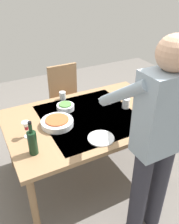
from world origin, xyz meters
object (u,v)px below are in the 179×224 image
at_px(chair_near, 66,95).
at_px(dinner_plate_far, 101,138).
at_px(side_bowl_salad, 65,107).
at_px(wine_glass_left, 26,127).
at_px(serving_bowl_pasta, 57,122).
at_px(water_cup_near_right, 63,96).
at_px(water_cup_near_left, 126,103).
at_px(dinner_plate_near, 159,119).
at_px(dining_table, 89,122).
at_px(person_server, 157,138).
at_px(wine_bottle, 33,142).

bearing_deg(chair_near, dinner_plate_far, 81.06).
bearing_deg(side_bowl_salad, wine_glass_left, 30.60).
bearing_deg(serving_bowl_pasta, water_cup_near_right, -117.86).
bearing_deg(wine_glass_left, water_cup_near_left, -178.75).
height_order(wine_glass_left, dinner_plate_near, wine_glass_left).
relative_size(wine_glass_left, serving_bowl_pasta, 0.50).
bearing_deg(dining_table, water_cup_near_left, 176.99).
bearing_deg(side_bowl_salad, person_server, 105.02).
bearing_deg(dining_table, dinner_plate_near, 146.92).
relative_size(person_server, dinner_plate_near, 7.34).
distance_m(side_bowl_salad, dinner_plate_far, 0.61).
height_order(wine_bottle, side_bowl_salad, wine_bottle).
xyz_separation_m(serving_bowl_pasta, dinner_plate_far, (-0.26, 0.37, -0.03)).
bearing_deg(water_cup_near_left, wine_glass_left, 1.25).
height_order(serving_bowl_pasta, dinner_plate_near, serving_bowl_pasta).
xyz_separation_m(dining_table, serving_bowl_pasta, (0.34, -0.00, 0.10)).
bearing_deg(water_cup_near_right, side_bowl_salad, 75.20).
distance_m(wine_bottle, water_cup_near_right, 0.91).
bearing_deg(serving_bowl_pasta, dinner_plate_near, 157.57).
bearing_deg(serving_bowl_pasta, side_bowl_salad, -128.00).
xyz_separation_m(wine_glass_left, side_bowl_salad, (-0.47, -0.28, -0.07)).
bearing_deg(person_server, wine_bottle, -34.20).
height_order(wine_bottle, water_cup_near_right, wine_bottle).
xyz_separation_m(wine_glass_left, serving_bowl_pasta, (-0.29, -0.05, -0.07)).
bearing_deg(dining_table, water_cup_near_right, -77.43).
height_order(chair_near, water_cup_near_left, chair_near).
relative_size(water_cup_near_left, dinner_plate_near, 0.46).
xyz_separation_m(wine_glass_left, dinner_plate_near, (-1.19, 0.32, -0.10)).
bearing_deg(wine_bottle, side_bowl_salad, -133.10).
height_order(person_server, serving_bowl_pasta, person_server).
relative_size(wine_glass_left, dinner_plate_near, 0.66).
relative_size(water_cup_near_right, dinner_plate_far, 0.40).
bearing_deg(dinner_plate_near, dining_table, -33.08).
bearing_deg(wine_bottle, serving_bowl_pasta, -136.65).
distance_m(serving_bowl_pasta, dinner_plate_near, 0.97).
distance_m(dining_table, dinner_plate_near, 0.67).
relative_size(water_cup_near_right, side_bowl_salad, 0.51).
xyz_separation_m(chair_near, dinner_plate_far, (0.20, 1.28, 0.21)).
height_order(person_server, water_cup_near_right, person_server).
xyz_separation_m(person_server, dinner_plate_far, (0.20, -0.43, -0.22)).
bearing_deg(water_cup_near_left, person_server, 68.99).
height_order(water_cup_near_right, dinner_plate_near, water_cup_near_right).
bearing_deg(chair_near, water_cup_near_left, 107.38).
bearing_deg(dinner_plate_far, serving_bowl_pasta, -55.30).
distance_m(water_cup_near_right, dinner_plate_near, 1.05).
bearing_deg(water_cup_near_left, dining_table, -3.01).
bearing_deg(serving_bowl_pasta, wine_bottle, 43.35).
relative_size(person_server, wine_bottle, 5.71).
height_order(wine_glass_left, water_cup_near_right, wine_glass_left).
height_order(dining_table, wine_bottle, wine_bottle).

